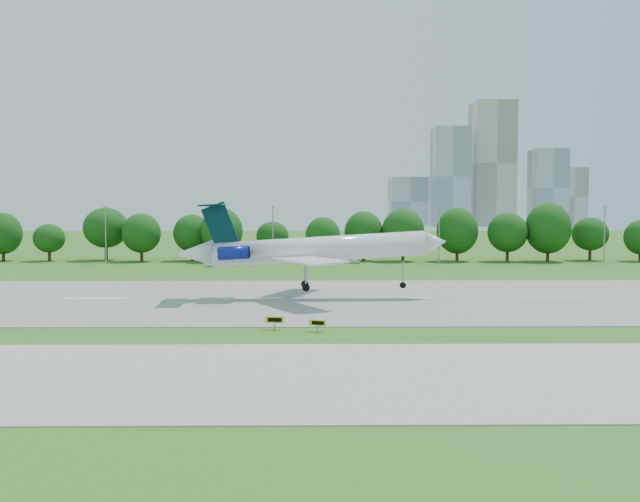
{
  "coord_description": "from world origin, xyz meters",
  "views": [
    {
      "loc": [
        -11.82,
        -67.44,
        11.85
      ],
      "look_at": [
        -10.83,
        18.0,
        6.67
      ],
      "focal_mm": 40.0,
      "sensor_mm": 36.0,
      "label": 1
    }
  ],
  "objects": [
    {
      "name": "taxi_sign_centre",
      "position": [
        -15.45,
        1.41,
        0.94
      ],
      "size": [
        1.83,
        0.43,
        1.28
      ],
      "rotation": [
        0.0,
        0.0,
        -0.12
      ],
      "color": "gray",
      "rests_on": "ground"
    },
    {
      "name": "skyline",
      "position": [
        100.16,
        390.61,
        30.46
      ],
      "size": [
        127.0,
        52.0,
        80.0
      ],
      "color": "#B2B2B7",
      "rests_on": "ground"
    },
    {
      "name": "taxiway",
      "position": [
        0.0,
        -18.0,
        0.04
      ],
      "size": [
        400.0,
        23.0,
        0.08
      ],
      "primitive_type": "cube",
      "color": "#ADADA8",
      "rests_on": "ground"
    },
    {
      "name": "ground",
      "position": [
        0.0,
        0.0,
        0.0
      ],
      "size": [
        600.0,
        600.0,
        0.0
      ],
      "primitive_type": "plane",
      "color": "#3A6B1C",
      "rests_on": "ground"
    },
    {
      "name": "service_vehicle_b",
      "position": [
        -3.0,
        83.95,
        0.54
      ],
      "size": [
        3.43,
        2.14,
        1.09
      ],
      "primitive_type": "imported",
      "rotation": [
        0.0,
        0.0,
        1.28
      ],
      "color": "silver",
      "rests_on": "ground"
    },
    {
      "name": "runway",
      "position": [
        0.0,
        25.0,
        0.04
      ],
      "size": [
        400.0,
        45.0,
        0.08
      ],
      "primitive_type": "cube",
      "color": "gray",
      "rests_on": "ground"
    },
    {
      "name": "light_poles",
      "position": [
        -2.5,
        82.0,
        6.34
      ],
      "size": [
        175.9,
        0.25,
        12.19
      ],
      "color": "gray",
      "rests_on": "ground"
    },
    {
      "name": "airliner",
      "position": [
        -12.56,
        24.92,
        6.55
      ],
      "size": [
        35.07,
        25.52,
        11.52
      ],
      "rotation": [
        0.0,
        -0.06,
        0.04
      ],
      "color": "white",
      "rests_on": "ground"
    },
    {
      "name": "service_vehicle_a",
      "position": [
        -31.61,
        75.5,
        0.64
      ],
      "size": [
        4.11,
        2.66,
        1.28
      ],
      "primitive_type": "imported",
      "rotation": [
        0.0,
        0.0,
        1.2
      ],
      "color": "white",
      "rests_on": "ground"
    },
    {
      "name": "taxi_sign_left",
      "position": [
        -11.28,
        0.1,
        0.85
      ],
      "size": [
        1.61,
        0.68,
        1.15
      ],
      "rotation": [
        0.0,
        0.0,
        -0.32
      ],
      "color": "gray",
      "rests_on": "ground"
    },
    {
      "name": "tree_line",
      "position": [
        0.0,
        92.0,
        6.19
      ],
      "size": [
        288.4,
        8.4,
        10.4
      ],
      "color": "#382314",
      "rests_on": "ground"
    }
  ]
}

